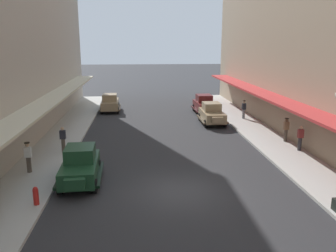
% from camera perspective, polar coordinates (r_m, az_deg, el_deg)
% --- Properties ---
extents(ground_plane, '(200.00, 200.00, 0.00)m').
position_cam_1_polar(ground_plane, '(17.13, 1.75, -10.60)').
color(ground_plane, '#2D2D30').
extents(sidewalk_left, '(3.00, 60.00, 0.15)m').
position_cam_1_polar(sidewalk_left, '(17.91, -23.27, -10.38)').
color(sidewalk_left, '#B7B5AD').
rests_on(sidewalk_left, ground).
extents(sidewalk_right, '(3.00, 60.00, 0.15)m').
position_cam_1_polar(sidewalk_right, '(19.40, 24.61, -8.68)').
color(sidewalk_right, '#B7B5AD').
rests_on(sidewalk_right, ground).
extents(parked_car_0, '(2.25, 4.30, 1.84)m').
position_cam_1_polar(parked_car_0, '(35.43, 5.98, 3.63)').
color(parked_car_0, '#591919').
rests_on(parked_car_0, ground).
extents(parked_car_1, '(2.17, 4.27, 1.84)m').
position_cam_1_polar(parked_car_1, '(30.83, 7.20, 2.10)').
color(parked_car_1, '#997F5B').
rests_on(parked_car_1, ground).
extents(parked_car_2, '(2.26, 4.30, 1.84)m').
position_cam_1_polar(parked_car_2, '(36.61, -9.48, 3.83)').
color(parked_car_2, '#997F5B').
rests_on(parked_car_2, ground).
extents(parked_car_3, '(2.28, 4.31, 1.84)m').
position_cam_1_polar(parked_car_3, '(18.36, -14.17, -6.16)').
color(parked_car_3, '#193D23').
rests_on(parked_car_3, ground).
extents(fire_hydrant, '(0.24, 0.24, 0.82)m').
position_cam_1_polar(fire_hydrant, '(16.35, -20.82, -10.60)').
color(fire_hydrant, '#B21E19').
rests_on(fire_hydrant, sidewalk_left).
extents(pedestrian_0, '(0.36, 0.24, 1.64)m').
position_cam_1_polar(pedestrian_0, '(24.08, 20.83, -1.82)').
color(pedestrian_0, '#2D2D33').
rests_on(pedestrian_0, sidewalk_right).
extents(pedestrian_1, '(0.36, 0.28, 1.67)m').
position_cam_1_polar(pedestrian_1, '(20.21, -21.90, -4.71)').
color(pedestrian_1, '#4C4238').
rests_on(pedestrian_1, sidewalk_left).
extents(pedestrian_2, '(0.36, 0.28, 1.67)m').
position_cam_1_polar(pedestrian_2, '(32.77, 12.30, 2.70)').
color(pedestrian_2, slate).
rests_on(pedestrian_2, sidewalk_right).
extents(pedestrian_3, '(0.36, 0.28, 1.67)m').
position_cam_1_polar(pedestrian_3, '(25.95, 18.75, -0.53)').
color(pedestrian_3, '#4C4238').
rests_on(pedestrian_3, sidewalk_right).
extents(pedestrian_4, '(0.36, 0.24, 1.64)m').
position_cam_1_polar(pedestrian_4, '(23.21, -16.81, -2.07)').
color(pedestrian_4, '#4C4238').
rests_on(pedestrian_4, sidewalk_left).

